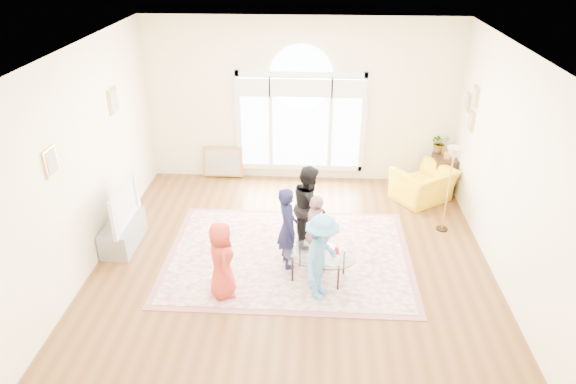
# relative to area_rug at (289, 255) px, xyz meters

# --- Properties ---
(ground) EXTENTS (6.00, 6.00, 0.00)m
(ground) POSITION_rel_area_rug_xyz_m (0.07, -0.13, -0.01)
(ground) COLOR #593516
(ground) RESTS_ON ground
(room_shell) EXTENTS (6.00, 6.00, 6.00)m
(room_shell) POSITION_rel_area_rug_xyz_m (0.08, 2.71, 1.56)
(room_shell) COLOR #F8EABF
(room_shell) RESTS_ON ground
(area_rug) EXTENTS (3.60, 2.60, 0.02)m
(area_rug) POSITION_rel_area_rug_xyz_m (0.00, 0.00, 0.00)
(area_rug) COLOR beige
(area_rug) RESTS_ON ground
(rug_border) EXTENTS (3.80, 2.80, 0.01)m
(rug_border) POSITION_rel_area_rug_xyz_m (0.00, 0.00, -0.00)
(rug_border) COLOR #995757
(rug_border) RESTS_ON ground
(tv_console) EXTENTS (0.45, 1.00, 0.42)m
(tv_console) POSITION_rel_area_rug_xyz_m (-2.68, 0.17, 0.20)
(tv_console) COLOR gray
(tv_console) RESTS_ON ground
(television) EXTENTS (0.17, 1.13, 0.65)m
(television) POSITION_rel_area_rug_xyz_m (-2.67, 0.17, 0.74)
(television) COLOR black
(television) RESTS_ON tv_console
(coffee_table) EXTENTS (1.19, 0.91, 0.54)m
(coffee_table) POSITION_rel_area_rug_xyz_m (0.47, -0.55, 0.39)
(coffee_table) COLOR silver
(coffee_table) RESTS_ON ground
(armchair) EXTENTS (1.31, 1.28, 0.65)m
(armchair) POSITION_rel_area_rug_xyz_m (2.40, 2.00, 0.31)
(armchair) COLOR yellow
(armchair) RESTS_ON ground
(side_cabinet) EXTENTS (0.40, 0.50, 0.70)m
(side_cabinet) POSITION_rel_area_rug_xyz_m (2.85, 2.47, 0.34)
(side_cabinet) COLOR black
(side_cabinet) RESTS_ON ground
(floor_lamp) EXTENTS (0.31, 0.31, 1.51)m
(floor_lamp) POSITION_rel_area_rug_xyz_m (2.57, 0.95, 1.27)
(floor_lamp) COLOR black
(floor_lamp) RESTS_ON ground
(plant_pedestal) EXTENTS (0.20, 0.20, 0.70)m
(plant_pedestal) POSITION_rel_area_rug_xyz_m (2.77, 2.70, 0.34)
(plant_pedestal) COLOR white
(plant_pedestal) RESTS_ON ground
(potted_plant) EXTENTS (0.37, 0.32, 0.38)m
(potted_plant) POSITION_rel_area_rug_xyz_m (2.77, 2.70, 0.88)
(potted_plant) COLOR #33722D
(potted_plant) RESTS_ON plant_pedestal
(leaning_picture) EXTENTS (0.80, 0.14, 0.62)m
(leaning_picture) POSITION_rel_area_rug_xyz_m (-1.49, 2.77, -0.01)
(leaning_picture) COLOR tan
(leaning_picture) RESTS_ON ground
(child_red) EXTENTS (0.51, 0.64, 1.14)m
(child_red) POSITION_rel_area_rug_xyz_m (-0.85, -1.00, 0.58)
(child_red) COLOR #BA3326
(child_red) RESTS_ON area_rug
(child_navy) EXTENTS (0.43, 0.54, 1.28)m
(child_navy) POSITION_rel_area_rug_xyz_m (-0.00, -0.23, 0.65)
(child_navy) COLOR #141638
(child_navy) RESTS_ON area_rug
(child_black) EXTENTS (0.54, 0.68, 1.35)m
(child_black) POSITION_rel_area_rug_xyz_m (0.30, 0.40, 0.68)
(child_black) COLOR black
(child_black) RESTS_ON area_rug
(child_pink) EXTENTS (0.44, 0.77, 1.23)m
(child_pink) POSITION_rel_area_rug_xyz_m (0.41, -0.33, 0.63)
(child_pink) COLOR #DF9FA2
(child_pink) RESTS_ON area_rug
(child_blue) EXTENTS (0.76, 0.94, 1.27)m
(child_blue) POSITION_rel_area_rug_xyz_m (0.50, -0.95, 0.64)
(child_blue) COLOR #4C91CA
(child_blue) RESTS_ON area_rug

